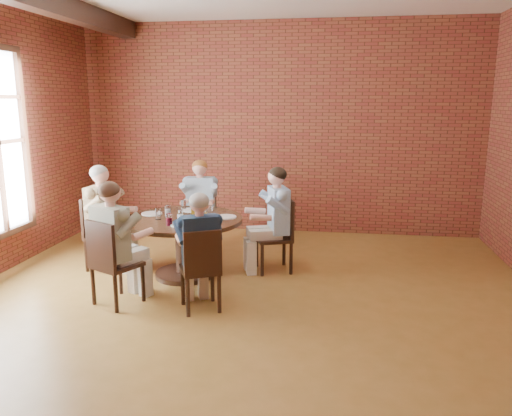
# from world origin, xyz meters

# --- Properties ---
(floor) EXTENTS (7.00, 7.00, 0.00)m
(floor) POSITION_xyz_m (0.00, 0.00, 0.00)
(floor) COLOR olive
(floor) RESTS_ON ground
(wall_back) EXTENTS (7.00, 0.00, 7.00)m
(wall_back) POSITION_xyz_m (0.00, 3.50, 1.70)
(wall_back) COLOR brown
(wall_back) RESTS_ON ground
(dining_table) EXTENTS (1.46, 1.46, 0.75)m
(dining_table) POSITION_xyz_m (-0.90, 1.08, 0.53)
(dining_table) COLOR #321810
(dining_table) RESTS_ON floor
(chair_a) EXTENTS (0.55, 0.55, 0.94)m
(chair_a) POSITION_xyz_m (0.26, 1.48, 0.51)
(chair_a) COLOR #321810
(chair_a) RESTS_ON floor
(diner_a) EXTENTS (0.80, 0.72, 1.34)m
(diner_a) POSITION_xyz_m (0.18, 1.45, 0.67)
(diner_a) COLOR teal
(diner_a) RESTS_ON floor
(chair_b) EXTENTS (0.45, 0.45, 0.93)m
(chair_b) POSITION_xyz_m (-1.00, 2.30, 0.50)
(chair_b) COLOR #321810
(chair_b) RESTS_ON floor
(diner_b) EXTENTS (0.57, 0.68, 1.32)m
(diner_b) POSITION_xyz_m (-0.99, 2.22, 0.66)
(diner_b) COLOR #93ABBB
(diner_b) RESTS_ON floor
(chair_c) EXTENTS (0.49, 0.49, 0.95)m
(chair_c) POSITION_xyz_m (-2.07, 1.22, 0.51)
(chair_c) COLOR #321810
(chair_c) RESTS_ON floor
(diner_c) EXTENTS (0.73, 0.62, 1.35)m
(diner_c) POSITION_xyz_m (-1.98, 1.21, 0.68)
(diner_c) COLOR brown
(diner_c) RESTS_ON floor
(chair_d) EXTENTS (0.58, 0.58, 0.94)m
(chair_d) POSITION_xyz_m (-1.40, 0.08, 0.51)
(chair_d) COLOR #321810
(chair_d) RESTS_ON floor
(diner_d) EXTENTS (0.77, 0.82, 1.34)m
(diner_d) POSITION_xyz_m (-1.36, 0.15, 0.67)
(diner_d) COLOR gray
(diner_d) RESTS_ON floor
(chair_e) EXTENTS (0.51, 0.51, 0.89)m
(chair_e) POSITION_xyz_m (-0.41, 0.07, 0.49)
(chair_e) COLOR #321810
(chair_e) RESTS_ON floor
(diner_e) EXTENTS (0.69, 0.74, 1.25)m
(diner_e) POSITION_xyz_m (-0.44, 0.13, 0.62)
(diner_e) COLOR #16283F
(diner_e) RESTS_ON floor
(plate_a) EXTENTS (0.26, 0.26, 0.01)m
(plate_a) POSITION_xyz_m (-0.38, 1.17, 0.76)
(plate_a) COLOR white
(plate_a) RESTS_ON dining_table
(plate_b) EXTENTS (0.26, 0.26, 0.01)m
(plate_b) POSITION_xyz_m (-0.90, 1.49, 0.76)
(plate_b) COLOR white
(plate_b) RESTS_ON dining_table
(plate_c) EXTENTS (0.26, 0.26, 0.01)m
(plate_c) POSITION_xyz_m (-1.35, 1.21, 0.76)
(plate_c) COLOR white
(plate_c) RESTS_ON dining_table
(plate_d) EXTENTS (0.26, 0.26, 0.01)m
(plate_d) POSITION_xyz_m (-0.80, 0.72, 0.76)
(plate_d) COLOR white
(plate_d) RESTS_ON dining_table
(glass_a) EXTENTS (0.07, 0.07, 0.14)m
(glass_a) POSITION_xyz_m (-0.59, 1.20, 0.82)
(glass_a) COLOR white
(glass_a) RESTS_ON dining_table
(glass_b) EXTENTS (0.07, 0.07, 0.14)m
(glass_b) POSITION_xyz_m (-0.82, 1.29, 0.82)
(glass_b) COLOR white
(glass_b) RESTS_ON dining_table
(glass_c) EXTENTS (0.07, 0.07, 0.14)m
(glass_c) POSITION_xyz_m (-1.01, 1.47, 0.82)
(glass_c) COLOR white
(glass_c) RESTS_ON dining_table
(glass_d) EXTENTS (0.07, 0.07, 0.14)m
(glass_d) POSITION_xyz_m (-1.11, 1.14, 0.82)
(glass_d) COLOR white
(glass_d) RESTS_ON dining_table
(glass_e) EXTENTS (0.07, 0.07, 0.14)m
(glass_e) POSITION_xyz_m (-1.17, 0.96, 0.82)
(glass_e) COLOR white
(glass_e) RESTS_ON dining_table
(glass_f) EXTENTS (0.07, 0.07, 0.14)m
(glass_f) POSITION_xyz_m (-0.94, 0.68, 0.82)
(glass_f) COLOR white
(glass_f) RESTS_ON dining_table
(glass_g) EXTENTS (0.07, 0.07, 0.14)m
(glass_g) POSITION_xyz_m (-0.88, 0.89, 0.82)
(glass_g) COLOR white
(glass_g) RESTS_ON dining_table
(glass_h) EXTENTS (0.07, 0.07, 0.14)m
(glass_h) POSITION_xyz_m (-0.61, 0.99, 0.82)
(glass_h) COLOR white
(glass_h) RESTS_ON dining_table
(smartphone) EXTENTS (0.08, 0.14, 0.01)m
(smartphone) POSITION_xyz_m (-0.68, 0.75, 0.75)
(smartphone) COLOR black
(smartphone) RESTS_ON dining_table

